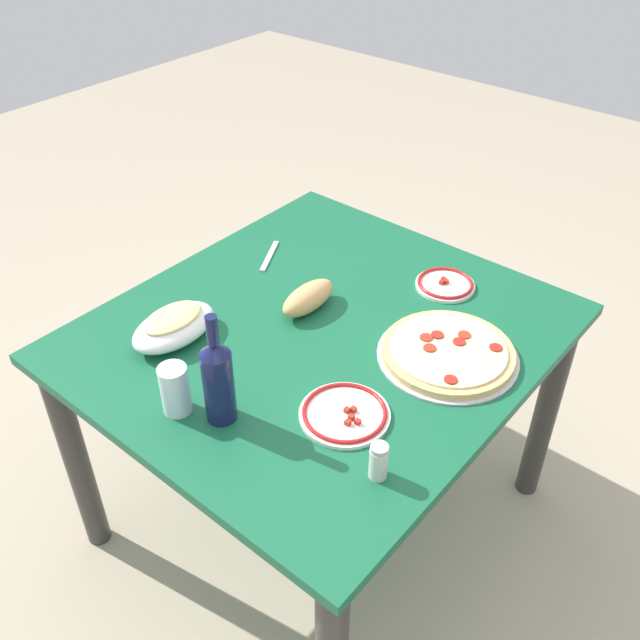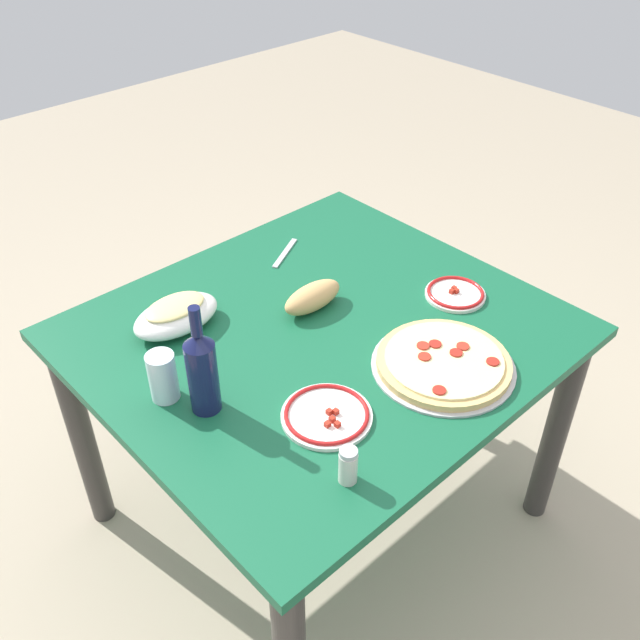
{
  "view_description": "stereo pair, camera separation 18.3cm",
  "coord_description": "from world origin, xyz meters",
  "px_view_note": "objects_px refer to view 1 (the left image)",
  "views": [
    {
      "loc": [
        1.12,
        0.94,
        1.9
      ],
      "look_at": [
        0.0,
        0.0,
        0.79
      ],
      "focal_mm": 39.61,
      "sensor_mm": 36.0,
      "label": 1
    },
    {
      "loc": [
        0.99,
        1.07,
        1.9
      ],
      "look_at": [
        0.0,
        0.0,
        0.79
      ],
      "focal_mm": 39.61,
      "sensor_mm": 36.0,
      "label": 2
    }
  ],
  "objects_px": {
    "water_glass": "(175,389)",
    "spice_shaker": "(379,461)",
    "bread_loaf": "(308,298)",
    "wine_bottle": "(218,379)",
    "dining_table": "(320,364)",
    "baked_pasta_dish": "(174,325)",
    "side_plate_far": "(345,414)",
    "pepperoni_pizza": "(448,353)",
    "side_plate_near": "(445,284)"
  },
  "relations": [
    {
      "from": "pepperoni_pizza",
      "to": "side_plate_far",
      "type": "height_order",
      "value": "pepperoni_pizza"
    },
    {
      "from": "dining_table",
      "to": "water_glass",
      "type": "xyz_separation_m",
      "value": [
        0.44,
        -0.06,
        0.18
      ]
    },
    {
      "from": "water_glass",
      "to": "spice_shaker",
      "type": "bearing_deg",
      "value": 106.46
    },
    {
      "from": "wine_bottle",
      "to": "spice_shaker",
      "type": "bearing_deg",
      "value": 103.38
    },
    {
      "from": "side_plate_far",
      "to": "bread_loaf",
      "type": "bearing_deg",
      "value": -128.03
    },
    {
      "from": "baked_pasta_dish",
      "to": "spice_shaker",
      "type": "xyz_separation_m",
      "value": [
        0.03,
        0.67,
        0.0
      ]
    },
    {
      "from": "baked_pasta_dish",
      "to": "side_plate_far",
      "type": "relative_size",
      "value": 1.15
    },
    {
      "from": "pepperoni_pizza",
      "to": "side_plate_near",
      "type": "distance_m",
      "value": 0.31
    },
    {
      "from": "pepperoni_pizza",
      "to": "spice_shaker",
      "type": "height_order",
      "value": "spice_shaker"
    },
    {
      "from": "dining_table",
      "to": "baked_pasta_dish",
      "type": "bearing_deg",
      "value": -44.53
    },
    {
      "from": "spice_shaker",
      "to": "side_plate_near",
      "type": "bearing_deg",
      "value": -159.01
    },
    {
      "from": "water_glass",
      "to": "bread_loaf",
      "type": "relative_size",
      "value": 0.66
    },
    {
      "from": "water_glass",
      "to": "side_plate_near",
      "type": "xyz_separation_m",
      "value": [
        -0.82,
        0.2,
        -0.05
      ]
    },
    {
      "from": "side_plate_near",
      "to": "spice_shaker",
      "type": "xyz_separation_m",
      "value": [
        0.68,
        0.26,
        0.03
      ]
    },
    {
      "from": "pepperoni_pizza",
      "to": "bread_loaf",
      "type": "relative_size",
      "value": 1.89
    },
    {
      "from": "wine_bottle",
      "to": "pepperoni_pizza",
      "type": "bearing_deg",
      "value": 151.04
    },
    {
      "from": "water_glass",
      "to": "side_plate_near",
      "type": "distance_m",
      "value": 0.84
    },
    {
      "from": "pepperoni_pizza",
      "to": "water_glass",
      "type": "distance_m",
      "value": 0.67
    },
    {
      "from": "wine_bottle",
      "to": "spice_shaker",
      "type": "xyz_separation_m",
      "value": [
        -0.09,
        0.37,
        -0.07
      ]
    },
    {
      "from": "water_glass",
      "to": "bread_loaf",
      "type": "height_order",
      "value": "water_glass"
    },
    {
      "from": "dining_table",
      "to": "side_plate_near",
      "type": "xyz_separation_m",
      "value": [
        -0.38,
        0.15,
        0.13
      ]
    },
    {
      "from": "bread_loaf",
      "to": "spice_shaker",
      "type": "distance_m",
      "value": 0.6
    },
    {
      "from": "spice_shaker",
      "to": "wine_bottle",
      "type": "bearing_deg",
      "value": -76.62
    },
    {
      "from": "wine_bottle",
      "to": "side_plate_far",
      "type": "relative_size",
      "value": 1.36
    },
    {
      "from": "water_glass",
      "to": "spice_shaker",
      "type": "xyz_separation_m",
      "value": [
        -0.14,
        0.46,
        -0.02
      ]
    },
    {
      "from": "side_plate_near",
      "to": "dining_table",
      "type": "bearing_deg",
      "value": -21.19
    },
    {
      "from": "wine_bottle",
      "to": "side_plate_near",
      "type": "xyz_separation_m",
      "value": [
        -0.77,
        0.11,
        -0.1
      ]
    },
    {
      "from": "water_glass",
      "to": "spice_shaker",
      "type": "distance_m",
      "value": 0.48
    },
    {
      "from": "side_plate_far",
      "to": "spice_shaker",
      "type": "height_order",
      "value": "spice_shaker"
    },
    {
      "from": "dining_table",
      "to": "wine_bottle",
      "type": "distance_m",
      "value": 0.45
    },
    {
      "from": "wine_bottle",
      "to": "bread_loaf",
      "type": "distance_m",
      "value": 0.46
    },
    {
      "from": "dining_table",
      "to": "wine_bottle",
      "type": "height_order",
      "value": "wine_bottle"
    },
    {
      "from": "pepperoni_pizza",
      "to": "water_glass",
      "type": "xyz_separation_m",
      "value": [
        0.56,
        -0.37,
        0.05
      ]
    },
    {
      "from": "baked_pasta_dish",
      "to": "dining_table",
      "type": "bearing_deg",
      "value": 135.47
    },
    {
      "from": "water_glass",
      "to": "side_plate_near",
      "type": "bearing_deg",
      "value": 165.97
    },
    {
      "from": "bread_loaf",
      "to": "dining_table",
      "type": "bearing_deg",
      "value": 59.15
    },
    {
      "from": "water_glass",
      "to": "bread_loaf",
      "type": "xyz_separation_m",
      "value": [
        -0.49,
        -0.03,
        -0.03
      ]
    },
    {
      "from": "side_plate_near",
      "to": "spice_shaker",
      "type": "bearing_deg",
      "value": 20.99
    },
    {
      "from": "pepperoni_pizza",
      "to": "baked_pasta_dish",
      "type": "xyz_separation_m",
      "value": [
        0.39,
        -0.58,
        0.03
      ]
    },
    {
      "from": "baked_pasta_dish",
      "to": "water_glass",
      "type": "bearing_deg",
      "value": 50.61
    },
    {
      "from": "baked_pasta_dish",
      "to": "side_plate_near",
      "type": "height_order",
      "value": "baked_pasta_dish"
    },
    {
      "from": "side_plate_far",
      "to": "spice_shaker",
      "type": "xyz_separation_m",
      "value": [
        0.09,
        0.16,
        0.03
      ]
    },
    {
      "from": "pepperoni_pizza",
      "to": "side_plate_near",
      "type": "bearing_deg",
      "value": -146.88
    },
    {
      "from": "wine_bottle",
      "to": "side_plate_far",
      "type": "bearing_deg",
      "value": 130.03
    },
    {
      "from": "dining_table",
      "to": "pepperoni_pizza",
      "type": "height_order",
      "value": "pepperoni_pizza"
    },
    {
      "from": "bread_loaf",
      "to": "spice_shaker",
      "type": "relative_size",
      "value": 2.15
    },
    {
      "from": "pepperoni_pizza",
      "to": "bread_loaf",
      "type": "distance_m",
      "value": 0.41
    },
    {
      "from": "pepperoni_pizza",
      "to": "side_plate_far",
      "type": "xyz_separation_m",
      "value": [
        0.33,
        -0.07,
        -0.01
      ]
    },
    {
      "from": "wine_bottle",
      "to": "side_plate_far",
      "type": "height_order",
      "value": "wine_bottle"
    },
    {
      "from": "side_plate_near",
      "to": "bread_loaf",
      "type": "xyz_separation_m",
      "value": [
        0.33,
        -0.23,
        0.03
      ]
    }
  ]
}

